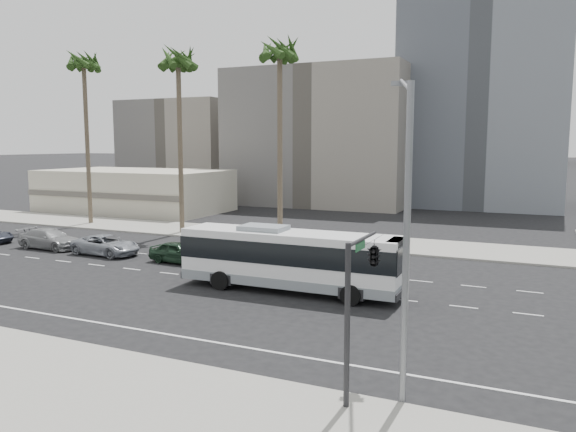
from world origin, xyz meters
The scene contains 17 objects.
ground centered at (0.00, 0.00, 0.00)m, with size 700.00×700.00×0.00m, color black.
sidewalk_north centered at (0.00, 15.50, 0.07)m, with size 120.00×7.00×0.15m, color gray.
sidewalk_south centered at (0.00, -15.50, 0.07)m, with size 120.00×7.00×0.15m, color gray.
commercial_low centered at (-30.00, 25.99, 2.50)m, with size 22.00×12.16×5.00m.
midrise_beige_west centered at (-12.00, 45.00, 9.00)m, with size 24.00×18.00×18.00m, color slate.
midrise_gray_center centered at (8.00, 52.00, 13.00)m, with size 20.00×20.00×26.00m, color #575C65.
midrise_beige_far centered at (-38.00, 50.00, 7.50)m, with size 18.00×16.00×15.00m, color slate.
civic_tower centered at (-2.00, 250.00, 38.83)m, with size 42.00×42.00×129.00m.
city_bus centered at (2.71, -0.71, 1.90)m, with size 12.58×3.08×3.61m.
car_a centered at (-7.29, 2.92, 0.74)m, with size 4.37×1.76×1.49m, color black.
car_b centered at (-13.92, 3.10, 0.74)m, with size 5.34×2.46×1.48m, color gray.
car_c centered at (-19.69, 3.20, 0.78)m, with size 5.37×2.18×1.56m, color gray.
streetlight_corner centered at (11.40, -11.34, 5.96)m, with size 1.90×4.87×10.53m.
traffic_signal centered at (10.09, -10.47, 4.39)m, with size 2.40×3.16×5.27m.
palm_near centered at (-4.76, 14.02, 15.26)m, with size 5.00×5.00×16.85m.
palm_mid centered at (-14.57, 13.76, 15.04)m, with size 5.41×5.41×16.71m.
palm_far centered at (-26.57, 14.88, 15.80)m, with size 5.06×5.06×17.39m.
Camera 1 is at (15.14, -28.64, 8.19)m, focal length 34.94 mm.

